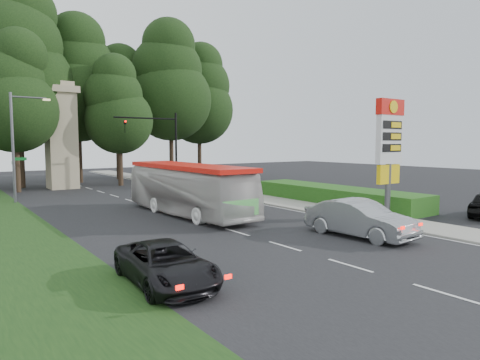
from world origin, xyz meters
TOP-DOWN VIEW (x-y plane):
  - ground at (0.00, 0.00)m, footprint 120.00×120.00m
  - road_surface at (0.00, 12.00)m, footprint 14.00×80.00m
  - sidewalk_right at (8.50, 12.00)m, footprint 3.00×80.00m
  - hedge at (11.50, 8.00)m, footprint 3.00×14.00m
  - gas_station_pylon at (9.20, 1.99)m, footprint 2.10×0.45m
  - traffic_signal_mast at (5.68, 24.00)m, footprint 6.10×0.35m
  - streetlight_signs at (-6.99, 22.01)m, footprint 2.75×0.98m
  - monument at (-2.00, 30.00)m, footprint 3.00×3.00m
  - tree_center_left at (-5.00, 33.00)m, footprint 10.08×10.08m
  - tree_center_right at (1.00, 35.00)m, footprint 9.24×9.24m
  - tree_east_near at (6.00, 37.00)m, footprint 8.12×8.12m
  - tree_east_mid at (11.00, 33.00)m, footprint 9.52×9.52m
  - tree_far_east at (16.00, 35.00)m, footprint 8.68×8.68m
  - tree_monument_left at (-6.00, 29.00)m, footprint 7.28×7.28m
  - tree_monument_right at (3.50, 29.50)m, footprint 6.72×6.72m
  - transit_bus at (0.50, 9.81)m, footprint 2.94×11.17m
  - sedan_silver at (4.07, -0.13)m, footprint 2.17×5.38m
  - suv_charcoal at (-6.20, -0.92)m, footprint 2.45×4.78m

SIDE VIEW (x-z plane):
  - ground at x=0.00m, z-range 0.00..0.00m
  - road_surface at x=0.00m, z-range 0.00..0.02m
  - sidewalk_right at x=8.50m, z-range 0.00..0.12m
  - hedge at x=11.50m, z-range 0.00..1.20m
  - suv_charcoal at x=-6.20m, z-range 0.00..1.29m
  - sedan_silver at x=4.07m, z-range 0.00..1.74m
  - transit_bus at x=0.50m, z-range 0.00..3.09m
  - streetlight_signs at x=-6.99m, z-range 0.44..8.44m
  - gas_station_pylon at x=9.20m, z-range 1.02..7.87m
  - traffic_signal_mast at x=5.68m, z-range 1.07..8.27m
  - monument at x=-2.00m, z-range 0.08..10.13m
  - tree_monument_right at x=3.50m, z-range 1.41..14.61m
  - tree_monument_left at x=-6.00m, z-range 1.53..15.83m
  - tree_east_near at x=6.00m, z-range 1.71..17.66m
  - tree_far_east at x=16.00m, z-range 1.83..18.88m
  - tree_center_right at x=1.00m, z-range 1.94..20.09m
  - tree_east_mid at x=11.00m, z-range 2.00..20.70m
  - tree_center_left at x=-5.00m, z-range 2.12..21.92m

